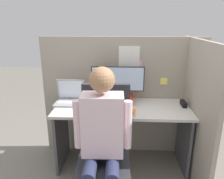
% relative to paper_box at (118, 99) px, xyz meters
% --- Properties ---
extents(cubicle_panel_back, '(2.00, 0.05, 1.50)m').
position_rel_paper_box_xyz_m(cubicle_panel_back, '(0.06, 0.18, -0.04)').
color(cubicle_panel_back, gray).
rests_on(cubicle_panel_back, ground).
extents(cubicle_panel_right, '(0.04, 1.24, 1.50)m').
position_rel_paper_box_xyz_m(cubicle_panel_right, '(0.83, -0.21, -0.04)').
color(cubicle_panel_right, gray).
rests_on(cubicle_panel_right, ground).
extents(desk, '(1.50, 0.61, 0.75)m').
position_rel_paper_box_xyz_m(desk, '(0.06, -0.15, -0.22)').
color(desk, beige).
rests_on(desk, ground).
extents(paper_box, '(0.36, 0.22, 0.08)m').
position_rel_paper_box_xyz_m(paper_box, '(0.00, 0.00, 0.00)').
color(paper_box, red).
rests_on(paper_box, desk).
extents(monitor, '(0.61, 0.20, 0.35)m').
position_rel_paper_box_xyz_m(monitor, '(0.00, 0.00, 0.22)').
color(monitor, '#232328').
rests_on(monitor, paper_box).
extents(laptop, '(0.33, 0.25, 0.27)m').
position_rel_paper_box_xyz_m(laptop, '(-0.55, -0.06, 0.01)').
color(laptop, '#99999E').
rests_on(laptop, desk).
extents(mouse, '(0.07, 0.05, 0.03)m').
position_rel_paper_box_xyz_m(mouse, '(-0.29, -0.23, -0.03)').
color(mouse, gray).
rests_on(mouse, desk).
extents(stapler, '(0.05, 0.15, 0.06)m').
position_rel_paper_box_xyz_m(stapler, '(0.75, -0.09, -0.01)').
color(stapler, black).
rests_on(stapler, desk).
extents(carrot_toy, '(0.05, 0.14, 0.05)m').
position_rel_paper_box_xyz_m(carrot_toy, '(0.17, -0.36, -0.02)').
color(carrot_toy, orange).
rests_on(carrot_toy, desk).
extents(office_chair, '(0.52, 0.56, 1.13)m').
position_rel_paper_box_xyz_m(office_chair, '(-0.10, -0.70, -0.22)').
color(office_chair, '#2D2D33').
rests_on(office_chair, ground).
extents(person, '(0.48, 0.44, 1.34)m').
position_rel_paper_box_xyz_m(person, '(-0.10, -0.87, -0.01)').
color(person, '#282D4C').
rests_on(person, ground).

